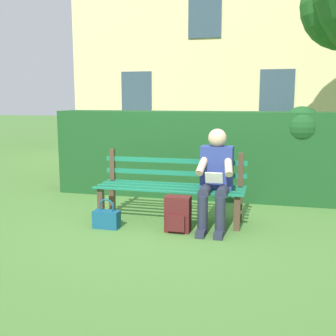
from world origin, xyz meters
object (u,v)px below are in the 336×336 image
object	(u,v)px
backpack	(178,214)
person_seated	(216,176)
park_bench	(171,187)
handbag	(107,218)

from	to	relation	value
backpack	person_seated	bearing A→B (deg)	-142.34
park_bench	backpack	world-z (taller)	park_bench
park_bench	backpack	distance (m)	0.55
backpack	handbag	bearing A→B (deg)	4.88
person_seated	handbag	distance (m)	1.39
person_seated	backpack	world-z (taller)	person_seated
person_seated	handbag	xyz separation A→B (m)	(1.24, 0.37, -0.50)
park_bench	handbag	world-z (taller)	park_bench
person_seated	backpack	distance (m)	0.64
park_bench	person_seated	distance (m)	0.63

